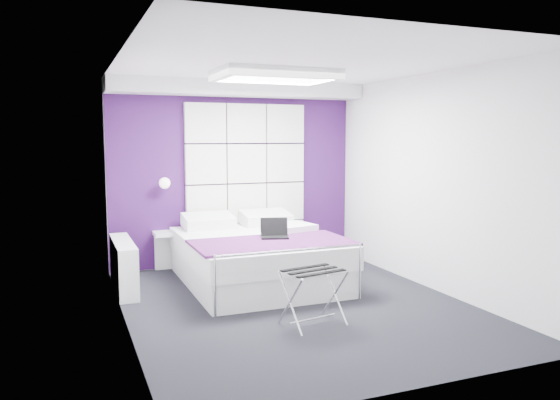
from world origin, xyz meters
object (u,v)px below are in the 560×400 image
Objects in this scene: bed at (256,257)px; laptop at (273,233)px; nightstand at (170,233)px; wall_lamp at (164,183)px; radiator at (124,265)px; luggage_rack at (313,297)px.

laptop is at bearing -72.81° from bed.
wall_lamp is at bearing 143.52° from nightstand.
radiator is 1.03m from nightstand.
luggage_rack is (-0.01, -1.70, -0.06)m from bed.
radiator is at bearing 170.47° from bed.
nightstand is at bearing 132.50° from bed.
radiator is (-0.64, -0.76, -0.92)m from wall_lamp.
wall_lamp is at bearing 133.02° from bed.
nightstand is (0.69, 0.72, 0.23)m from radiator.
wall_lamp reaches higher than luggage_rack.
laptop is (0.11, 1.37, 0.41)m from luggage_rack.
wall_lamp is 0.69m from nightstand.
luggage_rack is (1.59, -1.96, -0.02)m from radiator.
bed reaches higher than luggage_rack.
bed is 3.99× the size of luggage_rack.
laptop is (1.70, -0.60, 0.39)m from radiator.
bed is at bearing 79.27° from luggage_rack.
radiator is 1.62m from bed.
radiator is 2.77× the size of nightstand.
wall_lamp is 3.04m from luggage_rack.
wall_lamp is at bearing 98.81° from luggage_rack.
radiator reaches higher than luggage_rack.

